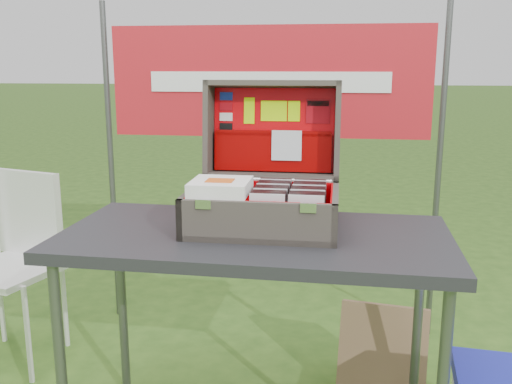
% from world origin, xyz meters
% --- Properties ---
extents(table, '(1.33, 0.69, 0.82)m').
position_xyz_m(table, '(0.08, 0.07, 0.41)').
color(table, '#252529').
rests_on(table, ground).
extents(table_top, '(1.33, 0.69, 0.04)m').
position_xyz_m(table_top, '(0.08, 0.07, 0.80)').
color(table_top, '#252529').
rests_on(table_top, ground).
extents(table_leg_fl, '(0.04, 0.04, 0.78)m').
position_xyz_m(table_leg_fl, '(-0.52, -0.20, 0.39)').
color(table_leg_fl, '#59595B').
rests_on(table_leg_fl, ground).
extents(table_leg_bl, '(0.04, 0.04, 0.78)m').
position_xyz_m(table_leg_bl, '(-0.52, 0.34, 0.39)').
color(table_leg_bl, '#59595B').
rests_on(table_leg_bl, ground).
extents(table_leg_br, '(0.04, 0.04, 0.78)m').
position_xyz_m(table_leg_br, '(0.68, 0.34, 0.39)').
color(table_leg_br, '#59595B').
rests_on(table_leg_br, ground).
extents(suitcase, '(0.52, 0.53, 0.50)m').
position_xyz_m(suitcase, '(0.10, 0.18, 1.07)').
color(suitcase, '#403A32').
rests_on(suitcase, table).
extents(suitcase_base_bottom, '(0.52, 0.37, 0.02)m').
position_xyz_m(suitcase_base_bottom, '(0.10, 0.12, 0.83)').
color(suitcase_base_bottom, '#403A32').
rests_on(suitcase_base_bottom, table_top).
extents(suitcase_base_wall_front, '(0.52, 0.02, 0.14)m').
position_xyz_m(suitcase_base_wall_front, '(0.10, -0.06, 0.89)').
color(suitcase_base_wall_front, '#403A32').
rests_on(suitcase_base_wall_front, table_top).
extents(suitcase_base_wall_back, '(0.52, 0.02, 0.14)m').
position_xyz_m(suitcase_base_wall_back, '(0.10, 0.29, 0.89)').
color(suitcase_base_wall_back, '#403A32').
rests_on(suitcase_base_wall_back, table_top).
extents(suitcase_base_wall_left, '(0.02, 0.37, 0.14)m').
position_xyz_m(suitcase_base_wall_left, '(-0.14, 0.12, 0.89)').
color(suitcase_base_wall_left, '#403A32').
rests_on(suitcase_base_wall_left, table_top).
extents(suitcase_base_wall_right, '(0.02, 0.37, 0.14)m').
position_xyz_m(suitcase_base_wall_right, '(0.35, 0.12, 0.89)').
color(suitcase_base_wall_right, '#403A32').
rests_on(suitcase_base_wall_right, table_top).
extents(suitcase_liner_floor, '(0.47, 0.33, 0.01)m').
position_xyz_m(suitcase_liner_floor, '(0.10, 0.12, 0.85)').
color(suitcase_liner_floor, '#F00414').
rests_on(suitcase_liner_floor, suitcase_base_bottom).
extents(suitcase_latch_left, '(0.05, 0.01, 0.03)m').
position_xyz_m(suitcase_latch_left, '(-0.06, -0.07, 0.95)').
color(suitcase_latch_left, silver).
rests_on(suitcase_latch_left, suitcase_base_wall_front).
extents(suitcase_latch_right, '(0.05, 0.01, 0.03)m').
position_xyz_m(suitcase_latch_right, '(0.27, -0.07, 0.95)').
color(suitcase_latch_right, silver).
rests_on(suitcase_latch_right, suitcase_base_wall_front).
extents(suitcase_hinge, '(0.46, 0.02, 0.02)m').
position_xyz_m(suitcase_hinge, '(0.10, 0.30, 0.96)').
color(suitcase_hinge, silver).
rests_on(suitcase_hinge, suitcase_base_wall_back).
extents(suitcase_lid_back, '(0.52, 0.06, 0.37)m').
position_xyz_m(suitcase_lid_back, '(0.10, 0.45, 1.13)').
color(suitcase_lid_back, '#403A32').
rests_on(suitcase_lid_back, suitcase_base_wall_back).
extents(suitcase_lid_rim_far, '(0.52, 0.14, 0.03)m').
position_xyz_m(suitcase_lid_rim_far, '(0.10, 0.41, 1.31)').
color(suitcase_lid_rim_far, '#403A32').
rests_on(suitcase_lid_rim_far, suitcase_lid_back).
extents(suitcase_lid_rim_near, '(0.52, 0.14, 0.03)m').
position_xyz_m(suitcase_lid_rim_near, '(0.10, 0.37, 0.97)').
color(suitcase_lid_rim_near, '#403A32').
rests_on(suitcase_lid_rim_near, suitcase_lid_back).
extents(suitcase_lid_rim_left, '(0.02, 0.17, 0.38)m').
position_xyz_m(suitcase_lid_rim_left, '(-0.14, 0.39, 1.14)').
color(suitcase_lid_rim_left, '#403A32').
rests_on(suitcase_lid_rim_left, suitcase_lid_back).
extents(suitcase_lid_rim_right, '(0.02, 0.17, 0.38)m').
position_xyz_m(suitcase_lid_rim_right, '(0.35, 0.39, 1.14)').
color(suitcase_lid_rim_right, '#403A32').
rests_on(suitcase_lid_rim_right, suitcase_lid_back).
extents(suitcase_lid_liner, '(0.47, 0.04, 0.32)m').
position_xyz_m(suitcase_lid_liner, '(0.10, 0.43, 1.13)').
color(suitcase_lid_liner, '#F00414').
rests_on(suitcase_lid_liner, suitcase_lid_back).
extents(suitcase_liner_wall_front, '(0.47, 0.01, 0.12)m').
position_xyz_m(suitcase_liner_wall_front, '(0.10, -0.04, 0.90)').
color(suitcase_liner_wall_front, '#F00414').
rests_on(suitcase_liner_wall_front, suitcase_base_bottom).
extents(suitcase_liner_wall_back, '(0.47, 0.01, 0.12)m').
position_xyz_m(suitcase_liner_wall_back, '(0.10, 0.28, 0.90)').
color(suitcase_liner_wall_back, '#F00414').
rests_on(suitcase_liner_wall_back, suitcase_base_bottom).
extents(suitcase_liner_wall_left, '(0.01, 0.33, 0.12)m').
position_xyz_m(suitcase_liner_wall_left, '(-0.13, 0.12, 0.90)').
color(suitcase_liner_wall_left, '#F00414').
rests_on(suitcase_liner_wall_left, suitcase_base_bottom).
extents(suitcase_liner_wall_right, '(0.01, 0.33, 0.12)m').
position_xyz_m(suitcase_liner_wall_right, '(0.34, 0.12, 0.90)').
color(suitcase_liner_wall_right, '#F00414').
rests_on(suitcase_liner_wall_right, suitcase_base_bottom).
extents(suitcase_lid_pocket, '(0.45, 0.05, 0.15)m').
position_xyz_m(suitcase_lid_pocket, '(0.10, 0.41, 1.05)').
color(suitcase_lid_pocket, '#790000').
rests_on(suitcase_lid_pocket, suitcase_lid_liner).
extents(suitcase_pocket_edge, '(0.44, 0.02, 0.02)m').
position_xyz_m(suitcase_pocket_edge, '(0.10, 0.41, 1.13)').
color(suitcase_pocket_edge, '#790000').
rests_on(suitcase_pocket_edge, suitcase_lid_pocket).
extents(suitcase_pocket_cd, '(0.12, 0.02, 0.12)m').
position_xyz_m(suitcase_pocket_cd, '(0.16, 0.39, 1.08)').
color(suitcase_pocket_cd, silver).
rests_on(suitcase_pocket_cd, suitcase_lid_pocket).
extents(lid_sticker_cc_a, '(0.05, 0.01, 0.03)m').
position_xyz_m(lid_sticker_cc_a, '(-0.09, 0.44, 1.26)').
color(lid_sticker_cc_a, '#1933B2').
rests_on(lid_sticker_cc_a, suitcase_lid_liner).
extents(lid_sticker_cc_b, '(0.05, 0.01, 0.03)m').
position_xyz_m(lid_sticker_cc_b, '(-0.09, 0.44, 1.22)').
color(lid_sticker_cc_b, '#A10711').
rests_on(lid_sticker_cc_b, suitcase_lid_liner).
extents(lid_sticker_cc_c, '(0.05, 0.01, 0.03)m').
position_xyz_m(lid_sticker_cc_c, '(-0.09, 0.43, 1.18)').
color(lid_sticker_cc_c, white).
rests_on(lid_sticker_cc_c, suitcase_lid_liner).
extents(lid_sticker_cc_d, '(0.05, 0.01, 0.03)m').
position_xyz_m(lid_sticker_cc_d, '(-0.09, 0.43, 1.14)').
color(lid_sticker_cc_d, black).
rests_on(lid_sticker_cc_d, suitcase_lid_liner).
extents(lid_card_neon_tall, '(0.04, 0.01, 0.10)m').
position_xyz_m(lid_card_neon_tall, '(0.01, 0.44, 1.21)').
color(lid_card_neon_tall, '#B9F601').
rests_on(lid_card_neon_tall, suitcase_lid_liner).
extents(lid_card_neon_main, '(0.10, 0.01, 0.08)m').
position_xyz_m(lid_card_neon_main, '(0.10, 0.44, 1.21)').
color(lid_card_neon_main, '#B9F601').
rests_on(lid_card_neon_main, suitcase_lid_liner).
extents(lid_card_neon_small, '(0.05, 0.01, 0.08)m').
position_xyz_m(lid_card_neon_small, '(0.18, 0.44, 1.21)').
color(lid_card_neon_small, '#B9F601').
rests_on(lid_card_neon_small, suitcase_lid_liner).
extents(lid_sticker_band, '(0.09, 0.01, 0.09)m').
position_xyz_m(lid_sticker_band, '(0.27, 0.44, 1.21)').
color(lid_sticker_band, '#A10711').
rests_on(lid_sticker_band, suitcase_lid_liner).
extents(lid_sticker_band_bar, '(0.08, 0.01, 0.02)m').
position_xyz_m(lid_sticker_band_bar, '(0.27, 0.44, 1.24)').
color(lid_sticker_band_bar, black).
rests_on(lid_sticker_band_bar, suitcase_lid_liner).
extents(cd_left_0, '(0.11, 0.01, 0.13)m').
position_xyz_m(cd_left_0, '(0.14, -0.02, 0.92)').
color(cd_left_0, silver).
rests_on(cd_left_0, suitcase_liner_floor).
extents(cd_left_1, '(0.11, 0.01, 0.13)m').
position_xyz_m(cd_left_1, '(0.14, -0.00, 0.92)').
color(cd_left_1, black).
rests_on(cd_left_1, suitcase_liner_floor).
extents(cd_left_2, '(0.11, 0.01, 0.13)m').
position_xyz_m(cd_left_2, '(0.14, 0.02, 0.92)').
color(cd_left_2, black).
rests_on(cd_left_2, suitcase_liner_floor).
extents(cd_left_3, '(0.11, 0.01, 0.13)m').
position_xyz_m(cd_left_3, '(0.14, 0.04, 0.92)').
color(cd_left_3, black).
rests_on(cd_left_3, suitcase_liner_floor).
extents(cd_left_4, '(0.11, 0.01, 0.13)m').
position_xyz_m(cd_left_4, '(0.14, 0.06, 0.92)').
color(cd_left_4, silver).
rests_on(cd_left_4, suitcase_liner_floor).
extents(cd_left_5, '(0.11, 0.01, 0.13)m').
position_xyz_m(cd_left_5, '(0.14, 0.08, 0.92)').
color(cd_left_5, black).
rests_on(cd_left_5, suitcase_liner_floor).
extents(cd_left_6, '(0.11, 0.01, 0.13)m').
position_xyz_m(cd_left_6, '(0.14, 0.10, 0.92)').
color(cd_left_6, black).
rests_on(cd_left_6, suitcase_liner_floor).
extents(cd_left_7, '(0.11, 0.01, 0.13)m').
position_xyz_m(cd_left_7, '(0.14, 0.12, 0.92)').
color(cd_left_7, black).
rests_on(cd_left_7, suitcase_liner_floor).
extents(cd_left_8, '(0.11, 0.01, 0.13)m').
position_xyz_m(cd_left_8, '(0.14, 0.14, 0.92)').
color(cd_left_8, silver).
rests_on(cd_left_8, suitcase_liner_floor).
extents(cd_left_9, '(0.11, 0.01, 0.13)m').
position_xyz_m(cd_left_9, '(0.14, 0.16, 0.92)').
color(cd_left_9, black).
rests_on(cd_left_9, suitcase_liner_floor).
extents(cd_left_10, '(0.11, 0.01, 0.13)m').
position_xyz_m(cd_left_10, '(0.14, 0.18, 0.92)').
color(cd_left_10, black).
rests_on(cd_left_10, suitcase_liner_floor).
extents(cd_left_11, '(0.11, 0.01, 0.13)m').
position_xyz_m(cd_left_11, '(0.14, 0.20, 0.92)').
color(cd_left_11, black).
rests_on(cd_left_11, suitcase_liner_floor).
extents(cd_left_12, '(0.11, 0.01, 0.13)m').
position_xyz_m(cd_left_12, '(0.14, 0.22, 0.92)').
color(cd_left_12, silver).
rests_on(cd_left_12, suitcase_liner_floor).
extents(cd_left_13, '(0.11, 0.01, 0.13)m').
position_xyz_m(cd_left_13, '(0.14, 0.24, 0.92)').
color(cd_left_13, black).
rests_on(cd_left_13, suitcase_liner_floor).
extents(cd_right_0, '(0.11, 0.01, 0.13)m').
position_xyz_m(cd_right_0, '(0.26, -0.02, 0.92)').
color(cd_right_0, silver).
rests_on(cd_right_0, suitcase_liner_floor).
extents(cd_right_1, '(0.11, 0.01, 0.13)m').
position_xyz_m(cd_right_1, '(0.26, -0.00, 0.92)').
color(cd_right_1, black).
rests_on(cd_right_1, suitcase_liner_floor).
extents(cd_right_2, '(0.11, 0.01, 0.13)m').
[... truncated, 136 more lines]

